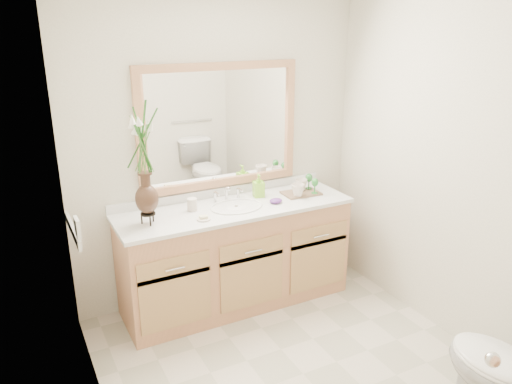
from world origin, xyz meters
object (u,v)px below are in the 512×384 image
toilet (509,379)px  flower_vase (143,151)px  soap_bottle (259,187)px  tray (301,193)px  tumbler (192,205)px

toilet → flower_vase: size_ratio=0.96×
soap_bottle → toilet: bearing=-66.0°
tray → flower_vase: bearing=-174.8°
toilet → tray: size_ratio=2.50×
flower_vase → toilet: bearing=-53.8°
tumbler → tray: 0.93m
tumbler → tray: bearing=-3.5°
toilet → soap_bottle: size_ratio=4.44×
tumbler → soap_bottle: 0.59m
tumbler → toilet: bearing=-62.9°
toilet → tray: (-0.10, 1.94, 0.47)m
toilet → tumbler: bearing=-62.9°
flower_vase → soap_bottle: size_ratio=4.61×
tray → soap_bottle: bearing=165.6°
tumbler → tray: tumbler is taller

